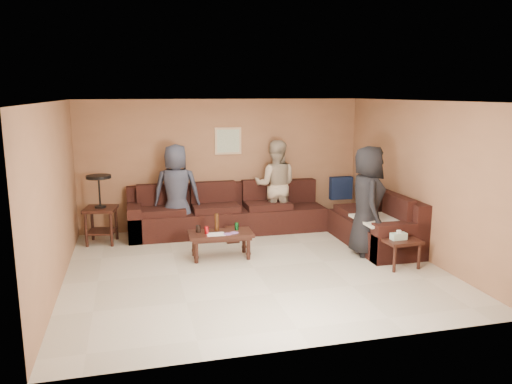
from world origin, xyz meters
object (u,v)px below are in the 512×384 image
at_px(coffee_table, 220,236).
at_px(person_middle, 275,185).
at_px(sectional_sofa, 277,220).
at_px(end_table_left, 100,208).
at_px(side_table_right, 401,243).
at_px(person_left, 177,191).
at_px(waste_bin, 232,234).
at_px(person_right, 368,201).

xyz_separation_m(coffee_table, person_middle, (1.34, 1.47, 0.50)).
xyz_separation_m(sectional_sofa, end_table_left, (-3.11, 0.38, 0.31)).
relative_size(side_table_right, person_left, 0.34).
distance_m(waste_bin, person_left, 1.29).
height_order(waste_bin, person_right, person_right).
relative_size(sectional_sofa, waste_bin, 17.05).
relative_size(side_table_right, person_right, 0.33).
height_order(end_table_left, person_middle, person_middle).
distance_m(coffee_table, person_left, 1.57).
xyz_separation_m(end_table_left, person_left, (1.34, 0.08, 0.22)).
xyz_separation_m(coffee_table, person_left, (-0.56, 1.38, 0.50)).
relative_size(waste_bin, person_middle, 0.16).
distance_m(sectional_sofa, person_middle, 0.78).
relative_size(coffee_table, side_table_right, 1.76).
bearing_deg(waste_bin, person_middle, 33.67).
bearing_deg(person_middle, coffee_table, 65.54).
bearing_deg(sectional_sofa, person_right, -48.89).
bearing_deg(side_table_right, sectional_sofa, 123.69).
distance_m(person_middle, person_right, 2.12).
distance_m(sectional_sofa, side_table_right, 2.44).
bearing_deg(waste_bin, side_table_right, -40.76).
distance_m(sectional_sofa, person_left, 1.91).
height_order(sectional_sofa, side_table_right, sectional_sofa).
height_order(sectional_sofa, waste_bin, sectional_sofa).
distance_m(end_table_left, person_middle, 3.25).
distance_m(end_table_left, person_right, 4.58).
bearing_deg(end_table_left, coffee_table, -34.40).
xyz_separation_m(end_table_left, person_right, (4.25, -1.69, 0.26)).
bearing_deg(waste_bin, person_right, -30.69).
bearing_deg(person_right, end_table_left, 83.35).
bearing_deg(end_table_left, person_middle, 3.02).
xyz_separation_m(sectional_sofa, waste_bin, (-0.87, -0.12, -0.19)).
bearing_deg(person_middle, person_right, 136.66).
bearing_deg(person_left, person_right, 156.96).
distance_m(coffee_table, person_middle, 2.05).
relative_size(coffee_table, waste_bin, 3.78).
distance_m(waste_bin, person_right, 2.46).
bearing_deg(person_middle, waste_bin, 51.68).
xyz_separation_m(person_left, person_right, (2.92, -1.77, 0.03)).
bearing_deg(coffee_table, end_table_left, 145.60).
xyz_separation_m(side_table_right, person_middle, (-1.23, 2.58, 0.48)).
bearing_deg(sectional_sofa, person_left, 165.52).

